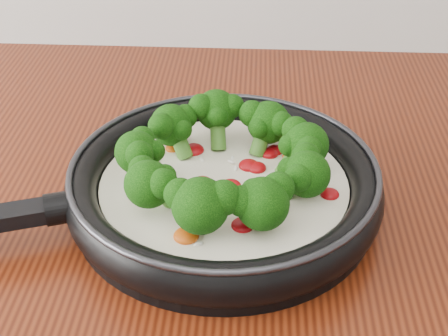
{
  "coord_description": "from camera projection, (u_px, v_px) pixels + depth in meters",
  "views": [
    {
      "loc": [
        -0.08,
        0.55,
        1.31
      ],
      "look_at": [
        -0.11,
        1.08,
        0.95
      ],
      "focal_mm": 52.25,
      "sensor_mm": 36.0,
      "label": 1
    }
  ],
  "objects": [
    {
      "name": "skillet",
      "position": [
        222.0,
        182.0,
        0.65
      ],
      "size": [
        0.53,
        0.41,
        0.09
      ],
      "color": "black",
      "rests_on": "counter"
    }
  ]
}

